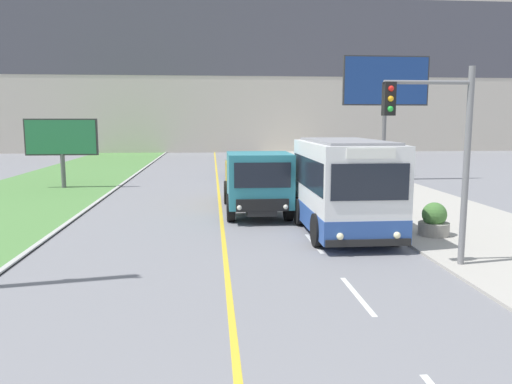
{
  "coord_description": "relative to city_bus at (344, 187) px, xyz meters",
  "views": [
    {
      "loc": [
        -0.34,
        -2.28,
        3.75
      ],
      "look_at": [
        1.1,
        13.88,
        1.4
      ],
      "focal_mm": 35.0,
      "sensor_mm": 36.0,
      "label": 1
    }
  ],
  "objects": [
    {
      "name": "car_distant",
      "position": [
        -2.31,
        17.14,
        -0.88
      ],
      "size": [
        1.8,
        4.3,
        1.45
      ],
      "color": "#2D4784",
      "rests_on": "ground_plane"
    },
    {
      "name": "traffic_light_mast",
      "position": [
        1.34,
        -3.86,
        1.67
      ],
      "size": [
        2.28,
        0.32,
        5.05
      ],
      "color": "slate",
      "rests_on": "ground_plane"
    },
    {
      "name": "city_bus",
      "position": [
        0.0,
        0.0,
        0.0
      ],
      "size": [
        2.64,
        5.36,
        3.11
      ],
      "color": "white",
      "rests_on": "ground_plane"
    },
    {
      "name": "dump_truck",
      "position": [
        -2.53,
        3.68,
        -0.3
      ],
      "size": [
        2.46,
        6.94,
        2.52
      ],
      "color": "black",
      "rests_on": "ground_plane"
    },
    {
      "name": "billboard_large",
      "position": [
        6.32,
        14.34,
        4.27
      ],
      "size": [
        5.31,
        0.24,
        7.6
      ],
      "color": "#59595B",
      "rests_on": "ground_plane"
    },
    {
      "name": "planter_round_near",
      "position": [
        2.78,
        -0.66,
        -1.03
      ],
      "size": [
        0.97,
        0.97,
        1.06
      ],
      "color": "gray",
      "rests_on": "sidewalk_right"
    },
    {
      "name": "planter_round_second",
      "position": [
        2.8,
        3.36,
        -1.07
      ],
      "size": [
        0.88,
        0.88,
        0.97
      ],
      "color": "gray",
      "rests_on": "sidewalk_right"
    },
    {
      "name": "apartment_block_background",
      "position": [
        -3.96,
        46.55,
        10.95
      ],
      "size": [
        80.0,
        8.04,
        25.04
      ],
      "color": "beige",
      "rests_on": "ground_plane"
    },
    {
      "name": "planter_round_third",
      "position": [
        2.83,
        7.37,
        -1.04
      ],
      "size": [
        0.98,
        0.98,
        1.04
      ],
      "color": "gray",
      "rests_on": "sidewalk_right"
    },
    {
      "name": "billboard_small",
      "position": [
        -12.49,
        12.48,
        1.14
      ],
      "size": [
        3.89,
        0.24,
        3.83
      ],
      "color": "#59595B",
      "rests_on": "ground_plane"
    }
  ]
}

